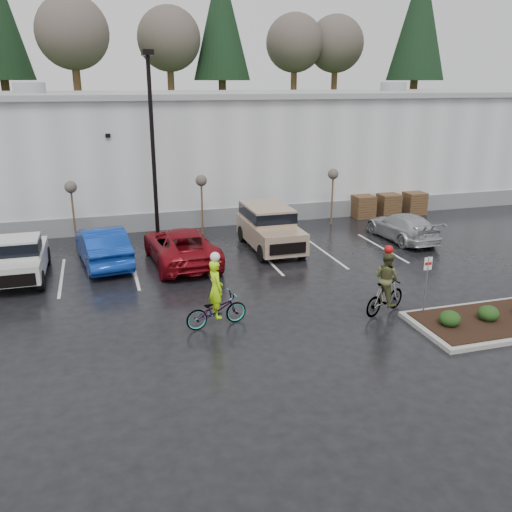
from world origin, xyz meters
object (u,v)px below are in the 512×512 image
object	(u,v)px
lamppost	(152,129)
sapling_mid	(201,184)
sapling_east	(333,177)
pallet_stack_c	(414,203)
fire_lane_sign	(427,279)
cyclist_olive	(386,289)
sapling_west	(71,191)
car_red	(181,246)
cyclist_hivis	(216,304)
pickup_white	(19,255)
car_blue	(102,246)
suv_tan	(270,229)
pallet_stack_a	(363,206)
car_far_silver	(402,227)
pallet_stack_b	(388,205)

from	to	relation	value
lamppost	sapling_mid	xyz separation A→B (m)	(2.50, 1.00, -2.96)
sapling_east	pallet_stack_c	bearing A→B (deg)	9.46
fire_lane_sign	cyclist_olive	world-z (taller)	cyclist_olive
sapling_west	car_red	distance (m)	6.75
sapling_east	cyclist_hivis	xyz separation A→B (m)	(-9.28, -11.50, -1.94)
lamppost	pickup_white	world-z (taller)	lamppost
car_blue	suv_tan	bearing A→B (deg)	172.68
sapling_east	car_blue	world-z (taller)	sapling_east
sapling_west	pallet_stack_c	bearing A→B (deg)	2.86
fire_lane_sign	car_blue	world-z (taller)	fire_lane_sign
car_blue	suv_tan	distance (m)	7.90
pallet_stack_c	pallet_stack_a	bearing A→B (deg)	180.00
pallet_stack_a	cyclist_hivis	xyz separation A→B (m)	(-11.78, -12.50, 0.12)
sapling_mid	car_red	bearing A→B (deg)	-112.46
sapling_mid	car_far_silver	world-z (taller)	sapling_mid
pallet_stack_b	fire_lane_sign	size ratio (longest dim) A/B	0.61
sapling_west	pallet_stack_b	world-z (taller)	sapling_west
lamppost	pallet_stack_c	world-z (taller)	lamppost
sapling_east	cyclist_hivis	distance (m)	14.90
pallet_stack_b	fire_lane_sign	distance (m)	15.23
car_red	cyclist_hivis	bearing A→B (deg)	87.32
pickup_white	car_red	world-z (taller)	pickup_white
sapling_west	sapling_mid	xyz separation A→B (m)	(6.50, 0.00, 0.00)
sapling_west	suv_tan	world-z (taller)	sapling_west
sapling_mid	pallet_stack_c	xyz separation A→B (m)	(13.50, 1.00, -2.05)
pickup_white	car_far_silver	distance (m)	18.29
sapling_west	car_red	size ratio (longest dim) A/B	0.55
sapling_mid	suv_tan	size ratio (longest dim) A/B	0.63
pallet_stack_c	car_blue	xyz separation A→B (m)	(-18.74, -4.71, 0.19)
sapling_mid	sapling_east	bearing A→B (deg)	0.00
pallet_stack_a	pallet_stack_c	xyz separation A→B (m)	(3.50, 0.00, 0.00)
fire_lane_sign	lamppost	bearing A→B (deg)	123.46
car_red	car_far_silver	distance (m)	11.57
pallet_stack_b	car_far_silver	distance (m)	5.40
lamppost	suv_tan	size ratio (longest dim) A/B	1.81
lamppost	fire_lane_sign	world-z (taller)	lamppost
pallet_stack_b	suv_tan	xyz separation A→B (m)	(-9.04, -4.62, 0.35)
pickup_white	cyclist_olive	world-z (taller)	cyclist_olive
car_far_silver	pallet_stack_b	bearing A→B (deg)	-114.45
car_red	sapling_east	bearing A→B (deg)	-157.67
sapling_west	suv_tan	xyz separation A→B (m)	(9.16, -3.62, -1.70)
sapling_mid	fire_lane_sign	distance (m)	13.92
sapling_east	suv_tan	size ratio (longest dim) A/B	0.63
pallet_stack_b	suv_tan	size ratio (longest dim) A/B	0.26
car_far_silver	pallet_stack_c	bearing A→B (deg)	-129.84
sapling_east	pallet_stack_b	xyz separation A→B (m)	(4.20, 1.00, -2.05)
sapling_mid	pickup_white	xyz separation A→B (m)	(-8.59, -4.55, -1.75)
fire_lane_sign	car_far_silver	xyz separation A→B (m)	(4.38, 8.79, -0.71)
lamppost	car_far_silver	size ratio (longest dim) A/B	1.92
car_blue	cyclist_hivis	size ratio (longest dim) A/B	2.01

